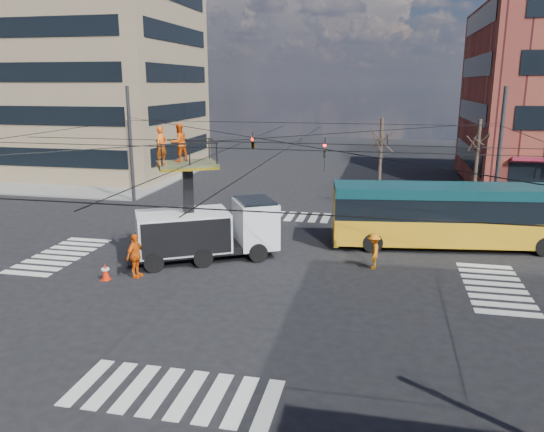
{
  "coord_description": "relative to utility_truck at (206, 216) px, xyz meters",
  "views": [
    {
      "loc": [
        5.27,
        -21.94,
        8.18
      ],
      "look_at": [
        0.31,
        1.31,
        2.2
      ],
      "focal_mm": 35.0,
      "sensor_mm": 36.0,
      "label": 1
    }
  ],
  "objects": [
    {
      "name": "ground",
      "position": [
        2.82,
        -1.05,
        -2.08
      ],
      "size": [
        120.0,
        120.0,
        0.0
      ],
      "primitive_type": "plane",
      "color": "black",
      "rests_on": "ground"
    },
    {
      "name": "tree_b",
      "position": [
        13.82,
        12.45,
        2.54
      ],
      "size": [
        2.0,
        2.0,
        6.0
      ],
      "color": "#382B21",
      "rests_on": "ground"
    },
    {
      "name": "crosswalks",
      "position": [
        2.82,
        -1.05,
        -2.07
      ],
      "size": [
        22.4,
        22.4,
        0.02
      ],
      "primitive_type": null,
      "color": "silver",
      "rests_on": "ground"
    },
    {
      "name": "sidewalk_nw",
      "position": [
        -18.18,
        19.95,
        -2.02
      ],
      "size": [
        18.0,
        18.0,
        0.12
      ],
      "primitive_type": "cube",
      "color": "slate",
      "rests_on": "ground"
    },
    {
      "name": "worker_ground",
      "position": [
        -2.18,
        -3.04,
        -1.11
      ],
      "size": [
        0.66,
        1.2,
        1.94
      ],
      "primitive_type": "imported",
      "rotation": [
        0.0,
        0.0,
        1.4
      ],
      "color": "orange",
      "rests_on": "ground"
    },
    {
      "name": "traffic_cone",
      "position": [
        -3.32,
        -3.61,
        -1.71
      ],
      "size": [
        0.36,
        0.36,
        0.74
      ],
      "primitive_type": "cone",
      "color": "red",
      "rests_on": "ground"
    },
    {
      "name": "overhead_network",
      "position": [
        2.74,
        -0.64,
        2.2
      ],
      "size": [
        24.24,
        24.24,
        8.0
      ],
      "color": "#2D2D30",
      "rests_on": "ground"
    },
    {
      "name": "city_bus",
      "position": [
        11.96,
        4.38,
        -0.36
      ],
      "size": [
        12.98,
        4.27,
        3.2
      ],
      "rotation": [
        0.0,
        0.0,
        0.13
      ],
      "color": "orange",
      "rests_on": "ground"
    },
    {
      "name": "flagger",
      "position": [
        7.82,
        0.22,
        -1.26
      ],
      "size": [
        0.64,
        1.08,
        1.65
      ],
      "primitive_type": "imported",
      "rotation": [
        0.0,
        0.0,
        -1.55
      ],
      "color": "#D0680D",
      "rests_on": "ground"
    },
    {
      "name": "tree_a",
      "position": [
        7.82,
        12.45,
        2.54
      ],
      "size": [
        2.0,
        2.0,
        6.0
      ],
      "color": "#382B21",
      "rests_on": "ground"
    },
    {
      "name": "building_tower",
      "position": [
        -19.16,
        22.93,
        12.92
      ],
      "size": [
        18.06,
        16.06,
        30.0
      ],
      "color": "#96795F",
      "rests_on": "ground"
    },
    {
      "name": "utility_truck",
      "position": [
        0.0,
        0.0,
        0.0
      ],
      "size": [
        7.24,
        5.39,
        6.41
      ],
      "rotation": [
        0.0,
        0.0,
        0.5
      ],
      "color": "black",
      "rests_on": "ground"
    }
  ]
}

